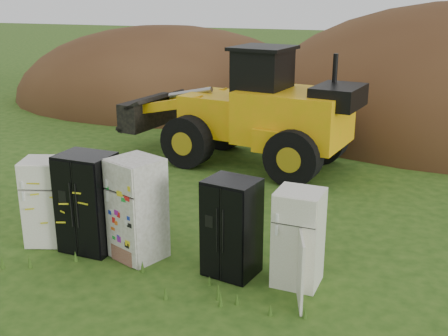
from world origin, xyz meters
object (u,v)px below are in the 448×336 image
Objects in this scene: fridge_black_side at (88,202)px; fridge_sticker at (138,209)px; fridge_open_door at (298,238)px; wheel_loader at (235,105)px; fridge_leftmost at (46,201)px; fridge_black_right at (232,227)px.

fridge_black_side is 0.99× the size of fridge_sticker.
fridge_open_door is 0.24× the size of wheel_loader.
wheel_loader is at bearing 56.93° from fridge_leftmost.
fridge_leftmost is 6.57m from wheel_loader.
wheel_loader is at bearing 119.14° from fridge_black_right.
fridge_black_side reaches higher than fridge_black_right.
fridge_sticker is 2.95m from fridge_open_door.
fridge_black_right is (2.82, -0.06, -0.08)m from fridge_black_side.
fridge_open_door is 7.06m from wheel_loader.
fridge_leftmost is 0.25× the size of wheel_loader.
fridge_black_side is 2.83m from fridge_black_right.
fridge_black_side is 6.36m from wheel_loader.
fridge_sticker is at bearing -16.90° from fridge_leftmost.
wheel_loader is (-0.16, 6.26, 0.70)m from fridge_sticker.
fridge_open_door is at bearing -53.65° from wheel_loader.
wheel_loader is (-1.96, 6.31, 0.78)m from fridge_black_right.
fridge_black_side reaches higher than fridge_open_door.
fridge_black_side is (0.93, 0.01, 0.09)m from fridge_leftmost.
wheel_loader is at bearing 120.32° from fridge_open_door.
fridge_leftmost is at bearing -168.86° from fridge_black_right.
fridge_leftmost is 0.89× the size of fridge_sticker.
fridge_leftmost is 0.90× the size of fridge_black_side.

